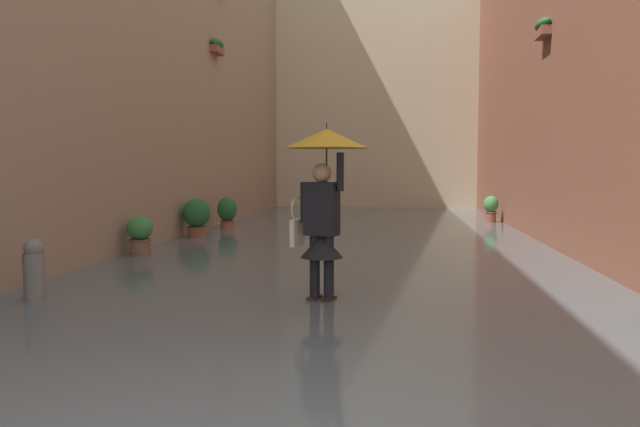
{
  "coord_description": "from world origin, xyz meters",
  "views": [
    {
      "loc": [
        -0.96,
        2.38,
        1.61
      ],
      "look_at": [
        -0.03,
        -4.74,
        1.07
      ],
      "focal_mm": 34.02,
      "sensor_mm": 36.0,
      "label": 1
    }
  ],
  "objects": [
    {
      "name": "ground_plane",
      "position": [
        0.0,
        -10.65,
        0.0
      ],
      "size": [
        60.0,
        60.0,
        0.0
      ],
      "primitive_type": "plane",
      "color": "gray"
    },
    {
      "name": "flood_water",
      "position": [
        0.0,
        -10.65,
        0.03
      ],
      "size": [
        8.58,
        27.31,
        0.07
      ],
      "primitive_type": "cube",
      "color": "#515B60",
      "rests_on": "ground_plane"
    },
    {
      "name": "building_facade_left",
      "position": [
        -4.79,
        -10.65,
        4.17
      ],
      "size": [
        2.04,
        25.31,
        8.35
      ],
      "color": "brown",
      "rests_on": "ground_plane"
    },
    {
      "name": "building_facade_far",
      "position": [
        0.0,
        -22.21,
        5.39
      ],
      "size": [
        11.38,
        1.8,
        10.78
      ],
      "primitive_type": "cube",
      "color": "beige",
      "rests_on": "ground_plane"
    },
    {
      "name": "person_wading",
      "position": [
        -0.09,
        -4.57,
        1.46
      ],
      "size": [
        0.97,
        0.97,
        2.13
      ],
      "color": "#2D2319",
      "rests_on": "ground_plane"
    },
    {
      "name": "potted_plant_near_left",
      "position": [
        -3.55,
        -15.25,
        0.46
      ],
      "size": [
        0.41,
        0.41,
        0.81
      ],
      "color": "brown",
      "rests_on": "ground_plane"
    },
    {
      "name": "potted_plant_near_right",
      "position": [
        3.54,
        -10.65,
        0.52
      ],
      "size": [
        0.61,
        0.61,
        0.92
      ],
      "color": "brown",
      "rests_on": "ground_plane"
    },
    {
      "name": "potted_plant_far_right",
      "position": [
        3.4,
        -12.59,
        0.48
      ],
      "size": [
        0.5,
        0.5,
        0.86
      ],
      "color": "#9E563D",
      "rests_on": "ground_plane"
    },
    {
      "name": "potted_plant_mid_right",
      "position": [
        3.59,
        -7.78,
        0.43
      ],
      "size": [
        0.46,
        0.46,
        0.77
      ],
      "color": "brown",
      "rests_on": "ground_plane"
    },
    {
      "name": "mooring_bollard",
      "position": [
        3.27,
        -4.14,
        0.39
      ],
      "size": [
        0.25,
        0.25,
        0.78
      ],
      "color": "slate",
      "rests_on": "ground_plane"
    }
  ]
}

